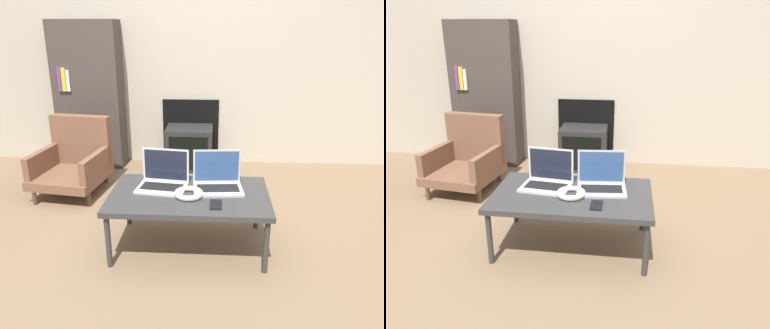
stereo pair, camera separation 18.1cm
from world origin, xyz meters
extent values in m
plane|color=#7A6047|center=(0.00, 0.00, 0.00)|extent=(14.00, 14.00, 0.00)
cube|color=#B7AD99|center=(0.00, 1.91, 1.30)|extent=(7.00, 0.06, 2.60)
cube|color=black|center=(-0.11, 1.87, 0.35)|extent=(0.62, 0.03, 0.71)
cube|color=#333333|center=(0.00, 0.11, 0.38)|extent=(1.06, 0.64, 0.04)
cylinder|color=#333333|center=(-0.49, -0.18, 0.18)|extent=(0.04, 0.04, 0.36)
cylinder|color=#333333|center=(0.49, -0.18, 0.18)|extent=(0.04, 0.04, 0.36)
cylinder|color=#333333|center=(-0.49, 0.39, 0.18)|extent=(0.04, 0.04, 0.36)
cylinder|color=#333333|center=(0.49, 0.39, 0.18)|extent=(0.04, 0.04, 0.36)
cube|color=silver|center=(-0.19, 0.17, 0.41)|extent=(0.36, 0.28, 0.02)
cube|color=black|center=(-0.19, 0.17, 0.42)|extent=(0.30, 0.17, 0.00)
cube|color=silver|center=(-0.18, 0.28, 0.54)|extent=(0.33, 0.05, 0.24)
cube|color=black|center=(-0.18, 0.28, 0.54)|extent=(0.30, 0.04, 0.21)
cube|color=#B2B2B7|center=(0.19, 0.17, 0.41)|extent=(0.35, 0.27, 0.02)
cube|color=black|center=(0.19, 0.17, 0.42)|extent=(0.29, 0.16, 0.00)
cube|color=#B2B2B7|center=(0.18, 0.28, 0.54)|extent=(0.33, 0.04, 0.24)
cube|color=#2D4C7F|center=(0.18, 0.28, 0.54)|extent=(0.30, 0.03, 0.21)
torus|color=beige|center=(0.00, 0.06, 0.42)|extent=(0.20, 0.20, 0.04)
cube|color=black|center=(0.18, -0.06, 0.40)|extent=(0.07, 0.13, 0.01)
cube|color=black|center=(-0.11, 1.67, 0.22)|extent=(0.49, 0.39, 0.45)
cube|color=black|center=(-0.11, 1.46, 0.22)|extent=(0.40, 0.01, 0.35)
cube|color=brown|center=(-1.14, 0.92, 0.16)|extent=(0.66, 0.69, 0.08)
cube|color=brown|center=(-1.10, 1.18, 0.44)|extent=(0.58, 0.18, 0.47)
cube|color=brown|center=(-1.39, 0.96, 0.30)|extent=(0.14, 0.56, 0.20)
cube|color=brown|center=(-0.88, 0.89, 0.30)|extent=(0.14, 0.56, 0.20)
cylinder|color=#4C3828|center=(-1.38, 0.66, 0.06)|extent=(0.04, 0.04, 0.12)
cylinder|color=#4C3828|center=(-0.90, 0.66, 0.06)|extent=(0.04, 0.04, 0.12)
cylinder|color=#4C3828|center=(-1.38, 1.18, 0.06)|extent=(0.04, 0.04, 0.12)
cylinder|color=#4C3828|center=(-0.90, 1.18, 0.06)|extent=(0.04, 0.04, 0.12)
cube|color=#3F3833|center=(-1.17, 1.71, 0.76)|extent=(0.68, 0.30, 1.52)
cube|color=#6B387F|center=(-1.41, 1.55, 0.96)|extent=(0.04, 0.02, 0.24)
cube|color=gold|center=(-1.36, 1.55, 0.95)|extent=(0.04, 0.02, 0.23)
cube|color=silver|center=(-1.32, 1.55, 0.94)|extent=(0.03, 0.02, 0.21)
camera|label=1|loc=(0.16, -2.17, 1.45)|focal=35.00mm
camera|label=2|loc=(0.34, -2.16, 1.45)|focal=35.00mm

